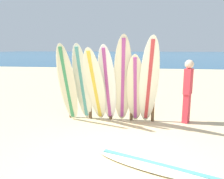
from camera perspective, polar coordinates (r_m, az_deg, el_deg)
ground_plane at (r=4.20m, az=1.32°, el=-18.69°), size 120.00×120.00×0.00m
ocean_water at (r=61.66m, az=7.80°, el=9.05°), size 120.00×80.00×0.01m
surfboard_rack at (r=6.28m, az=-0.39°, el=-2.22°), size 2.52×0.09×1.07m
surfboard_leaning_far_left at (r=6.05m, az=-11.65°, el=1.44°), size 0.61×0.73×2.19m
surfboard_leaning_left at (r=6.10m, az=-7.81°, el=1.67°), size 0.59×0.74×2.20m
surfboard_leaning_center_left at (r=5.87m, az=-4.46°, el=0.88°), size 0.64×1.04×2.10m
surfboard_leaning_center at (r=5.91m, az=-1.26°, el=1.33°), size 0.57×0.78×2.17m
surfboard_leaning_center_right at (r=5.84m, az=2.83°, el=2.41°), size 0.60×0.81×2.41m
surfboard_leaning_right at (r=5.85m, az=6.11°, el=-0.03°), size 0.50×0.79×1.93m
surfboard_leaning_far_right at (r=5.68m, az=9.64°, el=1.82°), size 0.60×1.05×2.37m
surfboard_lying_on_sand at (r=4.14m, az=11.74°, el=-18.89°), size 2.38×1.32×0.08m
beachgoer_standing at (r=6.28m, az=19.22°, el=0.17°), size 0.29×0.33×1.75m
small_boat_offshore at (r=41.94m, az=-5.52°, el=8.53°), size 2.25×1.87×0.71m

